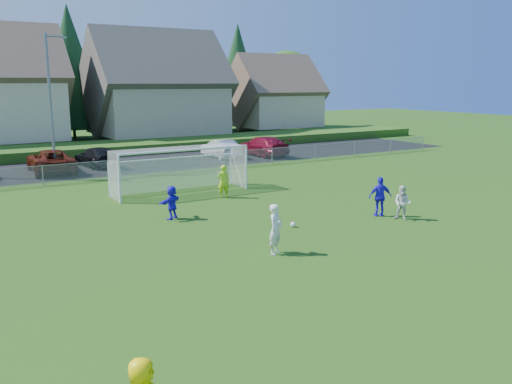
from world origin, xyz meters
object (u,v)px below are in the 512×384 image
at_px(car_d, 97,157).
at_px(player_blue_a, 380,197).
at_px(car_g, 262,146).
at_px(player_blue_b, 172,202).
at_px(car_f, 221,149).
at_px(goalkeeper, 223,181).
at_px(car_c, 51,161).
at_px(player_white_b, 402,203).
at_px(player_white_a, 276,229).
at_px(soccer_ball, 293,224).
at_px(soccer_goal, 179,163).

bearing_deg(car_d, player_blue_a, 100.95).
bearing_deg(player_blue_a, car_g, -84.12).
height_order(car_d, car_g, car_g).
height_order(player_blue_b, car_f, player_blue_b).
height_order(goalkeeper, car_g, goalkeeper).
bearing_deg(player_blue_a, car_c, -40.01).
bearing_deg(car_c, car_g, -178.80).
xyz_separation_m(player_white_b, car_c, (-10.47, 21.42, 0.01)).
xyz_separation_m(player_white_b, goalkeeper, (-4.47, 8.22, 0.11)).
distance_m(player_white_b, goalkeeper, 9.35).
relative_size(player_white_b, car_c, 0.27).
distance_m(player_white_a, car_f, 24.86).
distance_m(player_white_b, car_g, 21.99).
xyz_separation_m(player_blue_b, car_d, (1.41, 16.92, -0.05)).
relative_size(soccer_ball, goalkeeper, 0.13).
height_order(player_white_a, player_blue_a, player_blue_a).
bearing_deg(goalkeeper, soccer_ball, 98.12).
bearing_deg(player_white_a, soccer_ball, 11.77).
distance_m(player_blue_a, car_f, 20.92).
bearing_deg(car_g, player_white_a, 56.04).
relative_size(player_white_b, soccer_goal, 0.20).
bearing_deg(player_blue_b, soccer_ball, 101.73).
xyz_separation_m(player_white_a, player_blue_a, (7.03, 2.08, 0.00)).
distance_m(goalkeeper, car_c, 14.50).
bearing_deg(player_blue_b, player_white_b, 115.54).
height_order(player_white_b, goalkeeper, goalkeeper).
distance_m(car_c, soccer_goal, 11.64).
xyz_separation_m(player_blue_a, soccer_goal, (-5.50, 9.76, 0.73)).
height_order(player_white_b, car_c, car_c).
height_order(goalkeeper, car_d, goalkeeper).
relative_size(player_white_a, car_g, 0.33).
bearing_deg(player_white_b, player_blue_a, 173.41).
relative_size(car_c, car_g, 1.03).
bearing_deg(car_f, player_white_b, 84.13).
xyz_separation_m(soccer_ball, car_c, (-5.68, 19.92, 0.66)).
bearing_deg(player_blue_b, car_d, -126.78).
bearing_deg(player_white_b, car_d, 171.93).
height_order(soccer_ball, player_blue_a, player_blue_a).
bearing_deg(soccer_ball, player_blue_b, 133.74).
bearing_deg(car_d, soccer_goal, 89.61).
relative_size(player_blue_b, goalkeeper, 0.86).
height_order(car_c, car_g, car_g).
distance_m(player_blue_b, car_f, 19.70).
bearing_deg(goalkeeper, car_f, -106.61).
bearing_deg(player_white_a, soccer_goal, 49.65).
bearing_deg(soccer_ball, player_white_a, -135.24).
bearing_deg(soccer_ball, car_g, 61.01).
distance_m(player_blue_b, car_c, 16.10).
bearing_deg(player_white_b, car_c, -179.73).
bearing_deg(player_blue_b, goalkeeper, -177.68).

